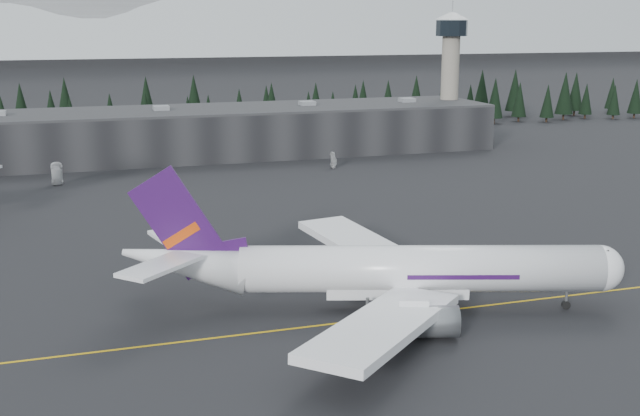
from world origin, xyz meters
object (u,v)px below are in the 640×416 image
object	(u,v)px
terminal	(200,132)
gse_vehicle_b	(334,166)
control_tower	(451,62)
gse_vehicle_a	(57,182)
jet_main	(376,270)

from	to	relation	value
terminal	gse_vehicle_b	distance (m)	40.64
control_tower	gse_vehicle_b	xyz separation A→B (m)	(-47.02, -31.94, -22.70)
control_tower	gse_vehicle_a	xyz separation A→B (m)	(-111.77, -32.77, -22.68)
jet_main	gse_vehicle_a	world-z (taller)	jet_main
jet_main	gse_vehicle_a	size ratio (longest dim) A/B	11.72
gse_vehicle_a	gse_vehicle_b	distance (m)	64.76
terminal	gse_vehicle_b	size ratio (longest dim) A/B	38.77
control_tower	jet_main	size ratio (longest dim) A/B	0.61
control_tower	gse_vehicle_a	size ratio (longest dim) A/B	7.20
control_tower	terminal	bearing A→B (deg)	-177.71
control_tower	gse_vehicle_a	bearing A→B (deg)	-163.66
gse_vehicle_b	control_tower	bearing A→B (deg)	120.11
terminal	jet_main	xyz separation A→B (m)	(1.26, -123.93, -1.09)
gse_vehicle_a	jet_main	bearing A→B (deg)	-72.89
terminal	jet_main	world-z (taller)	jet_main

